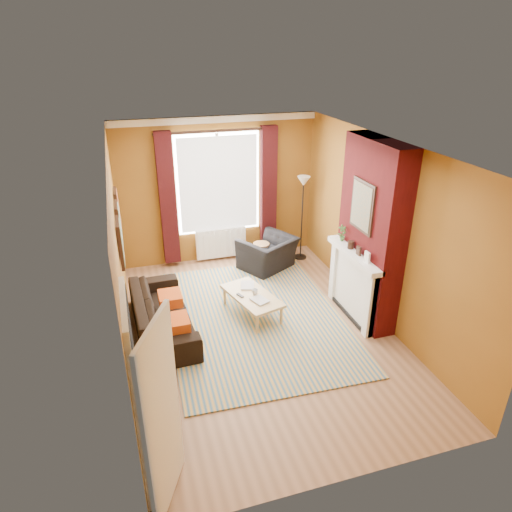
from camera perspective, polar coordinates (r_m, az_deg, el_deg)
name	(u,v)px	position (r m, az deg, el deg)	size (l,w,h in m)	color
ground	(261,330)	(7.07, 0.60, -9.29)	(5.50, 5.50, 0.00)	brown
room_walls	(296,236)	(6.82, 5.08, 2.53)	(3.82, 5.54, 2.83)	#8F5B1B
striped_rug	(255,317)	(7.35, -0.17, -7.68)	(2.82, 3.81, 0.02)	#326289
sofa	(162,313)	(7.07, -11.67, -7.00)	(2.04, 0.80, 0.60)	black
armchair	(268,253)	(8.75, 1.46, 0.33)	(0.97, 0.84, 0.63)	black
coffee_table	(252,297)	(7.27, -0.52, -5.11)	(0.84, 1.22, 0.37)	#D2B479
wicker_stool	(261,253)	(9.04, 0.66, 0.40)	(0.41, 0.41, 0.40)	olive
floor_lamp	(303,195)	(8.87, 5.90, 7.64)	(0.29, 0.29, 1.70)	black
book_a	(254,302)	(7.02, -0.21, -5.82)	(0.21, 0.28, 0.03)	#999999
book_b	(241,285)	(7.49, -1.90, -3.70)	(0.22, 0.30, 0.02)	#999999
mug	(255,292)	(7.23, -0.15, -4.53)	(0.10, 0.10, 0.09)	#999999
tv_remote	(240,295)	(7.21, -2.00, -4.94)	(0.10, 0.15, 0.02)	#28282B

